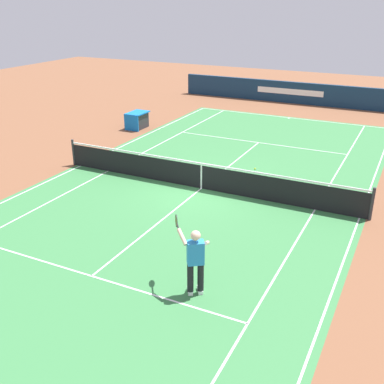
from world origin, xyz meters
name	(u,v)px	position (x,y,z in m)	size (l,w,h in m)	color
ground_plane	(201,188)	(0.00, 0.00, 0.00)	(60.00, 60.00, 0.00)	brown
court_slab	(201,188)	(0.00, 0.00, 0.00)	(24.20, 11.40, 0.00)	#387A42
court_line_markings	(201,188)	(0.00, 0.00, 0.00)	(23.85, 11.05, 0.01)	white
tennis_net	(201,176)	(0.00, 0.00, 0.49)	(0.10, 11.70, 1.08)	#2D2D33
stadium_barrier	(307,94)	(-15.90, 0.00, 0.68)	(0.26, 17.00, 1.36)	#112D4C
tennis_player_near	(195,258)	(5.89, 2.61, 0.93)	(0.79, 1.05, 1.70)	black
tennis_ball	(255,169)	(-2.77, 1.08, 0.03)	(0.07, 0.07, 0.07)	#CCE01E
equipment_cart_tarped	(137,120)	(-6.06, -6.59, 0.44)	(1.25, 0.84, 0.85)	#2D2D33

